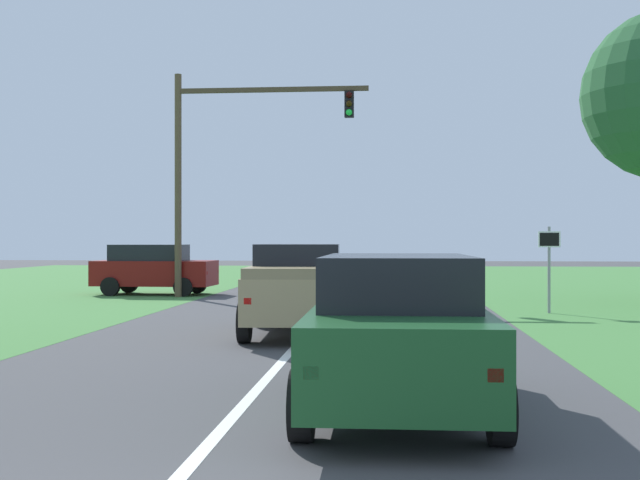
{
  "coord_description": "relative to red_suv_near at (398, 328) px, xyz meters",
  "views": [
    {
      "loc": [
        1.78,
        -4.03,
        2.02
      ],
      "look_at": [
        -0.24,
        19.23,
        2.01
      ],
      "focal_mm": 45.25,
      "sensor_mm": 36.0,
      "label": 1
    }
  ],
  "objects": [
    {
      "name": "crossing_suv_far",
      "position": [
        -8.74,
        19.33,
        -0.01
      ],
      "size": [
        4.4,
        2.2,
        1.84
      ],
      "color": "maroon",
      "rests_on": "ground_plane"
    },
    {
      "name": "red_suv_near",
      "position": [
        0.0,
        0.0,
        0.0
      ],
      "size": [
        2.22,
        4.98,
        1.83
      ],
      "color": "#194C23",
      "rests_on": "ground_plane"
    },
    {
      "name": "keep_moving_sign",
      "position": [
        4.26,
        12.93,
        0.55
      ],
      "size": [
        0.6,
        0.09,
        2.38
      ],
      "color": "gray",
      "rests_on": "ground_plane"
    },
    {
      "name": "ground_plane",
      "position": [
        -1.87,
        7.15,
        -0.97
      ],
      "size": [
        120.0,
        120.0,
        0.0
      ],
      "primitive_type": "plane",
      "color": "#424244"
    },
    {
      "name": "traffic_light",
      "position": [
        -5.82,
        18.2,
        4.15
      ],
      "size": [
        6.82,
        0.4,
        7.85
      ],
      "color": "brown",
      "rests_on": "ground_plane"
    },
    {
      "name": "pickup_truck_lead",
      "position": [
        -2.02,
        7.33,
        0.01
      ],
      "size": [
        2.37,
        4.9,
        1.92
      ],
      "color": "tan",
      "rests_on": "ground_plane"
    }
  ]
}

